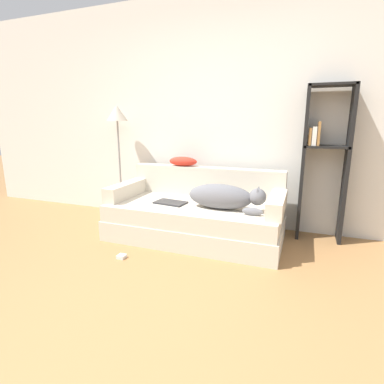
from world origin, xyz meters
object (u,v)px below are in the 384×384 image
object	(u,v)px
throw_pillow	(183,161)
floor_lamp	(118,126)
couch	(195,221)
power_adapter	(122,256)
bookshelf	(324,156)
dog	(224,197)
laptop	(170,203)

from	to	relation	value
throw_pillow	floor_lamp	distance (m)	0.99
couch	power_adapter	xyz separation A→B (m)	(-0.47, -0.74, -0.18)
bookshelf	power_adapter	size ratio (longest dim) A/B	22.11
couch	dog	world-z (taller)	dog
throw_pillow	couch	bearing A→B (deg)	-52.35
bookshelf	floor_lamp	distance (m)	2.48
couch	laptop	bearing A→B (deg)	-161.30
couch	bookshelf	distance (m)	1.52
power_adapter	dog	bearing A→B (deg)	38.34
dog	throw_pillow	distance (m)	0.85
throw_pillow	laptop	bearing A→B (deg)	-84.69
dog	throw_pillow	xyz separation A→B (m)	(-0.65, 0.48, 0.27)
laptop	throw_pillow	distance (m)	0.61
floor_lamp	power_adapter	world-z (taller)	floor_lamp
bookshelf	floor_lamp	size ratio (longest dim) A/B	1.11
dog	laptop	distance (m)	0.61
laptop	floor_lamp	world-z (taller)	floor_lamp
floor_lamp	power_adapter	xyz separation A→B (m)	(0.73, -1.12, -1.19)
laptop	throw_pillow	world-z (taller)	throw_pillow
bookshelf	power_adapter	bearing A→B (deg)	-145.33
throw_pillow	power_adapter	xyz separation A→B (m)	(-0.17, -1.12, -0.77)
laptop	throw_pillow	size ratio (longest dim) A/B	1.01
couch	dog	size ratio (longest dim) A/B	2.36
couch	dog	bearing A→B (deg)	-14.74
couch	power_adapter	size ratio (longest dim) A/B	25.42
bookshelf	power_adapter	xyz separation A→B (m)	(-1.73, -1.20, -0.89)
dog	throw_pillow	bearing A→B (deg)	143.52
floor_lamp	dog	bearing A→B (deg)	-17.14
laptop	power_adapter	xyz separation A→B (m)	(-0.21, -0.65, -0.38)
dog	power_adapter	size ratio (longest dim) A/B	10.76
dog	laptop	bearing A→B (deg)	179.47
throw_pillow	floor_lamp	world-z (taller)	floor_lamp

